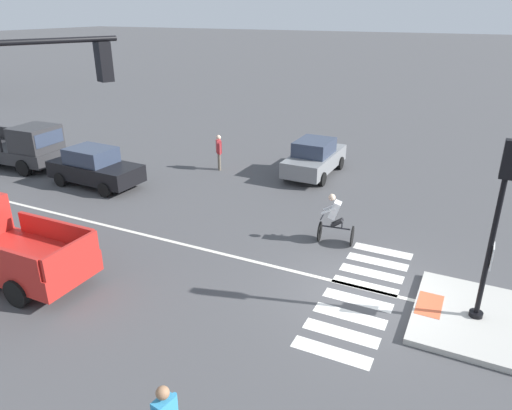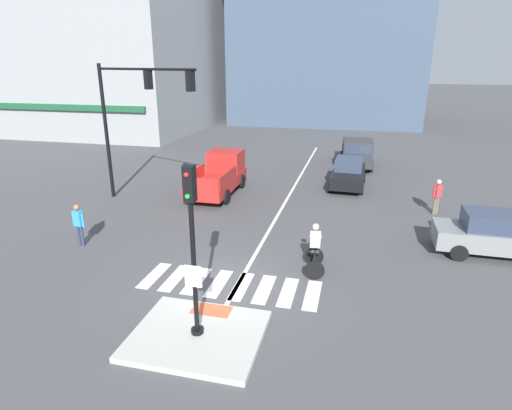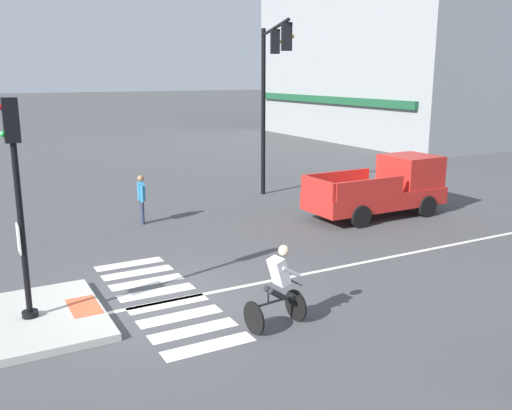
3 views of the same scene
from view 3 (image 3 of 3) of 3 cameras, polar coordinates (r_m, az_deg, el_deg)
The scene contains 17 objects.
ground_plane at distance 12.96m, azimuth -10.32°, elevation -9.45°, with size 300.00×300.00×0.00m, color #474749.
traffic_island at distance 12.47m, azimuth -21.99°, elevation -10.82°, with size 3.30×2.83×0.15m, color #B2AFA8.
tactile_pad_front at distance 12.56m, azimuth -17.14°, elevation -9.84°, with size 1.10×0.60×0.01m, color #DB5B38.
signal_pole at distance 11.67m, azimuth -23.17°, elevation 1.48°, with size 0.44×0.38×4.38m.
crosswalk_stripe_a at distance 15.37m, azimuth -12.79°, elevation -5.88°, with size 0.44×1.80×0.01m, color silver.
crosswalk_stripe_b at distance 14.69m, azimuth -11.98°, elevation -6.75°, with size 0.44×1.80×0.01m, color silver.
crosswalk_stripe_c at distance 14.01m, azimuth -11.09°, elevation -7.70°, with size 0.44×1.80×0.01m, color silver.
crosswalk_stripe_d at distance 13.34m, azimuth -10.10°, elevation -8.75°, with size 0.44×1.80×0.01m, color silver.
crosswalk_stripe_e at distance 12.68m, azimuth -9.00°, elevation -9.90°, with size 0.44×1.80×0.01m, color silver.
crosswalk_stripe_f at distance 12.03m, azimuth -7.78°, elevation -11.17°, with size 0.44×1.80×0.01m, color silver.
crosswalk_stripe_g at distance 11.40m, azimuth -6.40°, elevation -12.58°, with size 0.44×1.80×0.01m, color silver.
crosswalk_stripe_h at distance 10.78m, azimuth -4.84°, elevation -14.15°, with size 0.44×1.80×0.01m, color silver.
lane_centre_line at distance 18.28m, azimuth 21.28°, elevation -3.40°, with size 0.14×28.00×0.01m, color silver.
traffic_light_mast at distance 21.11m, azimuth 1.39°, elevation 12.64°, with size 6.07×2.67×6.71m.
pickup_truck_red_westbound_far at distance 20.45m, azimuth 13.12°, elevation 1.68°, with size 2.10×5.12×2.08m.
cyclist at distance 11.18m, azimuth 2.27°, elevation -8.19°, with size 0.79×1.16×1.68m.
pedestrian_at_curb_left at distance 19.12m, azimuth -11.60°, elevation 0.97°, with size 0.54×0.28×1.67m.
Camera 3 is at (11.43, -3.58, 4.95)m, focal length 39.22 mm.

